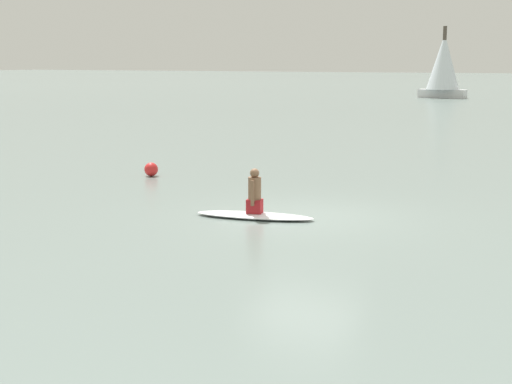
% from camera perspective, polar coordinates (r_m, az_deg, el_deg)
% --- Properties ---
extents(ground_plane, '(400.00, 400.00, 0.00)m').
position_cam_1_polar(ground_plane, '(16.77, 3.76, -1.94)').
color(ground_plane, slate).
extents(surfboard, '(2.81, 1.23, 0.12)m').
position_cam_1_polar(surfboard, '(16.61, -0.11, -1.83)').
color(surfboard, white).
rests_on(surfboard, ground).
extents(person_paddler, '(0.38, 0.45, 1.01)m').
position_cam_1_polar(person_paddler, '(16.51, -0.11, -0.07)').
color(person_paddler, '#A51E23').
rests_on(person_paddler, surfboard).
extents(sailboat_near_left, '(4.49, 3.27, 6.67)m').
position_cam_1_polar(sailboat_near_left, '(72.62, 14.31, 9.55)').
color(sailboat_near_left, silver).
rests_on(sailboat_near_left, ground).
extents(buoy_marker, '(0.42, 0.42, 0.42)m').
position_cam_1_polar(buoy_marker, '(22.83, -8.12, 1.75)').
color(buoy_marker, red).
rests_on(buoy_marker, ground).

